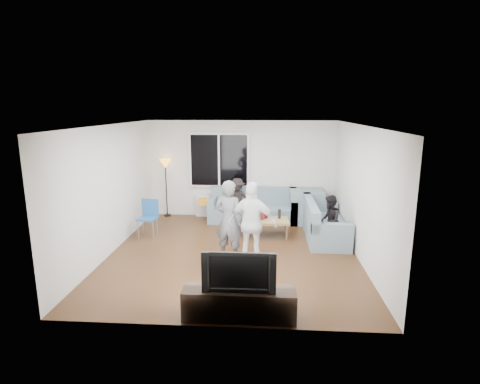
# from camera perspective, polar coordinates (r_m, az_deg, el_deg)

# --- Properties ---
(floor) EXTENTS (5.00, 5.50, 0.04)m
(floor) POSITION_cam_1_polar(r_m,az_deg,el_deg) (8.03, -1.01, -9.11)
(floor) COLOR #56351C
(floor) RESTS_ON ground
(ceiling) EXTENTS (5.00, 5.50, 0.04)m
(ceiling) POSITION_cam_1_polar(r_m,az_deg,el_deg) (7.47, -1.09, 10.08)
(ceiling) COLOR white
(ceiling) RESTS_ON ground
(wall_back) EXTENTS (5.00, 0.04, 2.60)m
(wall_back) POSITION_cam_1_polar(r_m,az_deg,el_deg) (10.35, 0.25, 3.42)
(wall_back) COLOR silver
(wall_back) RESTS_ON ground
(wall_front) EXTENTS (5.00, 0.04, 2.60)m
(wall_front) POSITION_cam_1_polar(r_m,az_deg,el_deg) (4.98, -3.77, -6.71)
(wall_front) COLOR silver
(wall_front) RESTS_ON ground
(wall_left) EXTENTS (0.04, 5.50, 2.60)m
(wall_left) POSITION_cam_1_polar(r_m,az_deg,el_deg) (8.24, -18.79, 0.38)
(wall_left) COLOR silver
(wall_left) RESTS_ON ground
(wall_right) EXTENTS (0.04, 5.50, 2.60)m
(wall_right) POSITION_cam_1_polar(r_m,az_deg,el_deg) (7.84, 17.63, -0.14)
(wall_right) COLOR silver
(wall_right) RESTS_ON ground
(window_frame) EXTENTS (1.62, 0.06, 1.47)m
(window_frame) POSITION_cam_1_polar(r_m,az_deg,el_deg) (10.29, -3.12, 4.76)
(window_frame) COLOR white
(window_frame) RESTS_ON wall_back
(window_glass) EXTENTS (1.50, 0.02, 1.35)m
(window_glass) POSITION_cam_1_polar(r_m,az_deg,el_deg) (10.25, -3.15, 4.72)
(window_glass) COLOR black
(window_glass) RESTS_ON window_frame
(window_mullion) EXTENTS (0.05, 0.03, 1.35)m
(window_mullion) POSITION_cam_1_polar(r_m,az_deg,el_deg) (10.24, -3.16, 4.72)
(window_mullion) COLOR white
(window_mullion) RESTS_ON window_frame
(radiator) EXTENTS (1.30, 0.12, 0.62)m
(radiator) POSITION_cam_1_polar(r_m,az_deg,el_deg) (10.49, -3.07, -2.00)
(radiator) COLOR silver
(radiator) RESTS_ON floor
(potted_plant) EXTENTS (0.24, 0.21, 0.38)m
(potted_plant) POSITION_cam_1_polar(r_m,az_deg,el_deg) (10.31, -0.97, 0.62)
(potted_plant) COLOR #2B6C2C
(potted_plant) RESTS_ON radiator
(vase) EXTENTS (0.18, 0.18, 0.16)m
(vase) POSITION_cam_1_polar(r_m,az_deg,el_deg) (10.40, -4.41, 0.07)
(vase) COLOR silver
(vase) RESTS_ON radiator
(sofa_back_section) EXTENTS (2.30, 0.85, 0.85)m
(sofa_back_section) POSITION_cam_1_polar(r_m,az_deg,el_deg) (10.03, 1.91, -2.00)
(sofa_back_section) COLOR slate
(sofa_back_section) RESTS_ON floor
(sofa_right_section) EXTENTS (2.00, 0.85, 0.85)m
(sofa_right_section) POSITION_cam_1_polar(r_m,az_deg,el_deg) (8.96, 12.58, -4.08)
(sofa_right_section) COLOR slate
(sofa_right_section) RESTS_ON floor
(sofa_corner) EXTENTS (0.85, 0.85, 0.85)m
(sofa_corner) POSITION_cam_1_polar(r_m,az_deg,el_deg) (10.08, 9.79, -2.10)
(sofa_corner) COLOR slate
(sofa_corner) RESTS_ON floor
(cushion_yellow) EXTENTS (0.42, 0.36, 0.14)m
(cushion_yellow) POSITION_cam_1_polar(r_m,az_deg,el_deg) (10.10, -5.09, -1.43)
(cushion_yellow) COLOR orange
(cushion_yellow) RESTS_ON sofa_back_section
(cushion_red) EXTENTS (0.46, 0.43, 0.13)m
(cushion_red) POSITION_cam_1_polar(r_m,az_deg,el_deg) (10.10, -1.48, -1.39)
(cushion_red) COLOR maroon
(cushion_red) RESTS_ON sofa_back_section
(coffee_table) EXTENTS (1.13, 0.67, 0.40)m
(coffee_table) POSITION_cam_1_polar(r_m,az_deg,el_deg) (8.93, 3.69, -5.36)
(coffee_table) COLOR #A17A4E
(coffee_table) RESTS_ON floor
(pitcher) EXTENTS (0.17, 0.17, 0.17)m
(pitcher) POSITION_cam_1_polar(r_m,az_deg,el_deg) (8.90, 3.22, -3.50)
(pitcher) COLOR maroon
(pitcher) RESTS_ON coffee_table
(side_chair) EXTENTS (0.45, 0.45, 0.86)m
(side_chair) POSITION_cam_1_polar(r_m,az_deg,el_deg) (9.06, -13.61, -3.90)
(side_chair) COLOR #235B97
(side_chair) RESTS_ON floor
(floor_lamp) EXTENTS (0.32, 0.32, 1.56)m
(floor_lamp) POSITION_cam_1_polar(r_m,az_deg,el_deg) (10.62, -10.92, 0.57)
(floor_lamp) COLOR #FF9F30
(floor_lamp) RESTS_ON floor
(player_left) EXTENTS (0.67, 0.54, 1.59)m
(player_left) POSITION_cam_1_polar(r_m,az_deg,el_deg) (7.42, -1.65, -4.27)
(player_left) COLOR #525257
(player_left) RESTS_ON floor
(player_right) EXTENTS (1.00, 0.57, 1.60)m
(player_right) POSITION_cam_1_polar(r_m,az_deg,el_deg) (7.23, 1.87, -4.70)
(player_right) COLOR silver
(player_right) RESTS_ON floor
(spectator_right) EXTENTS (0.49, 0.60, 1.12)m
(spectator_right) POSITION_cam_1_polar(r_m,az_deg,el_deg) (8.40, 13.18, -4.26)
(spectator_right) COLOR black
(spectator_right) RESTS_ON floor
(spectator_back) EXTENTS (0.74, 0.44, 1.14)m
(spectator_back) POSITION_cam_1_polar(r_m,az_deg,el_deg) (10.04, -0.41, -1.13)
(spectator_back) COLOR black
(spectator_back) RESTS_ON floor
(tv_console) EXTENTS (1.60, 0.40, 0.44)m
(tv_console) POSITION_cam_1_polar(r_m,az_deg,el_deg) (5.64, -0.11, -16.28)
(tv_console) COLOR #35251A
(tv_console) RESTS_ON floor
(television) EXTENTS (1.02, 0.13, 0.59)m
(television) POSITION_cam_1_polar(r_m,az_deg,el_deg) (5.41, -0.12, -11.51)
(television) COLOR black
(television) RESTS_ON tv_console
(bottle_e) EXTENTS (0.07, 0.07, 0.22)m
(bottle_e) POSITION_cam_1_polar(r_m,az_deg,el_deg) (8.97, 5.88, -3.25)
(bottle_e) COLOR black
(bottle_e) RESTS_ON coffee_table
(bottle_c) EXTENTS (0.07, 0.07, 0.19)m
(bottle_c) POSITION_cam_1_polar(r_m,az_deg,el_deg) (8.96, 3.92, -3.33)
(bottle_c) COLOR black
(bottle_c) RESTS_ON coffee_table
(bottle_a) EXTENTS (0.07, 0.07, 0.20)m
(bottle_a) POSITION_cam_1_polar(r_m,az_deg,el_deg) (8.91, 1.59, -3.37)
(bottle_a) COLOR orange
(bottle_a) RESTS_ON coffee_table
(bottle_b) EXTENTS (0.08, 0.08, 0.23)m
(bottle_b) POSITION_cam_1_polar(r_m,az_deg,el_deg) (8.72, 2.82, -3.60)
(bottle_b) COLOR #2A8F1A
(bottle_b) RESTS_ON coffee_table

